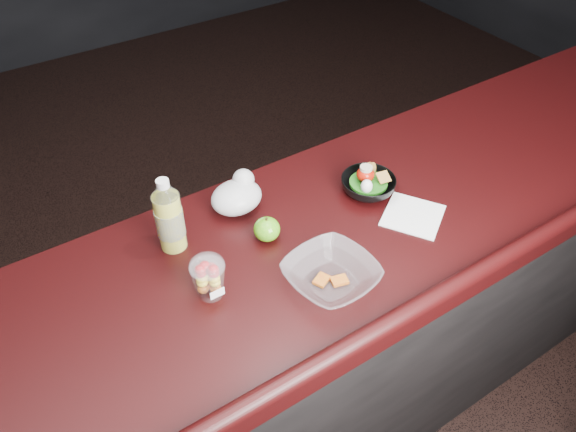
% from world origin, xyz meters
% --- Properties ---
extents(counter, '(4.06, 0.71, 1.02)m').
position_xyz_m(counter, '(0.00, 0.30, 0.51)').
color(counter, black).
rests_on(counter, ground).
extents(lemonade_bottle, '(0.08, 0.08, 0.23)m').
position_xyz_m(lemonade_bottle, '(-0.24, 0.48, 1.12)').
color(lemonade_bottle, gold).
rests_on(lemonade_bottle, counter).
extents(fruit_cup, '(0.09, 0.09, 0.13)m').
position_xyz_m(fruit_cup, '(-0.24, 0.27, 1.08)').
color(fruit_cup, white).
rests_on(fruit_cup, counter).
extents(green_apple, '(0.07, 0.07, 0.08)m').
position_xyz_m(green_apple, '(-0.01, 0.37, 1.05)').
color(green_apple, '#2C8F10').
rests_on(green_apple, counter).
extents(plastic_bag, '(0.15, 0.13, 0.11)m').
position_xyz_m(plastic_bag, '(-0.02, 0.52, 1.07)').
color(plastic_bag, silver).
rests_on(plastic_bag, counter).
extents(snack_bowl, '(0.17, 0.17, 0.09)m').
position_xyz_m(snack_bowl, '(0.35, 0.37, 1.05)').
color(snack_bowl, black).
rests_on(snack_bowl, counter).
extents(takeout_bowl, '(0.25, 0.25, 0.06)m').
position_xyz_m(takeout_bowl, '(0.04, 0.14, 1.05)').
color(takeout_bowl, silver).
rests_on(takeout_bowl, counter).
extents(paper_napkin, '(0.22, 0.22, 0.00)m').
position_xyz_m(paper_napkin, '(0.39, 0.21, 1.02)').
color(paper_napkin, white).
rests_on(paper_napkin, counter).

